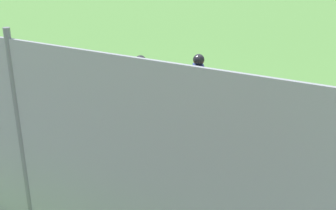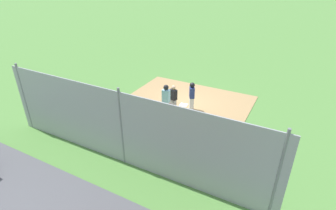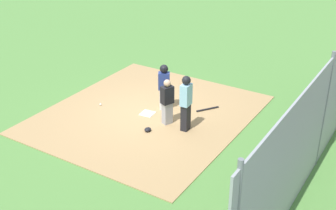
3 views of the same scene
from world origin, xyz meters
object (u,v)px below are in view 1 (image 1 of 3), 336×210
object	(u,v)px
umpire	(141,91)
runner	(198,81)
home_plate	(181,107)
catcher_mask	(136,108)
baseball	(195,84)
catcher	(158,89)
baseball_bat	(204,141)

from	to	relation	value
umpire	runner	distance (m)	1.61
home_plate	catcher_mask	size ratio (longest dim) A/B	1.83
baseball	home_plate	bearing A→B (deg)	-78.72
home_plate	umpire	distance (m)	1.93
runner	baseball	world-z (taller)	runner
home_plate	catcher	distance (m)	1.23
umpire	baseball	xyz separation A→B (m)	(-0.09, 3.41, -0.95)
runner	baseball_bat	size ratio (longest dim) A/B	1.92
catcher_mask	home_plate	bearing A→B (deg)	34.88
catcher_mask	baseball	distance (m)	2.53
umpire	baseball_bat	world-z (taller)	umpire
home_plate	catcher_mask	xyz separation A→B (m)	(-0.99, -0.69, 0.05)
baseball_bat	baseball	distance (m)	3.78
catcher	runner	world-z (taller)	runner
baseball_bat	baseball	bearing A→B (deg)	151.16
runner	baseball	distance (m)	2.44
home_plate	runner	world-z (taller)	runner
runner	catcher_mask	distance (m)	1.86
runner	catcher_mask	world-z (taller)	runner
catcher_mask	runner	bearing A→B (deg)	14.07
catcher	baseball	bearing A→B (deg)	25.37
catcher_mask	baseball	world-z (taller)	catcher_mask
umpire	catcher_mask	world-z (taller)	umpire
baseball_bat	baseball	world-z (taller)	baseball
catcher	runner	bearing A→B (deg)	-29.72
umpire	runner	world-z (taller)	umpire
catcher_mask	baseball	xyz separation A→B (m)	(0.63, 2.45, -0.02)
umpire	baseball	world-z (taller)	umpire
catcher	umpire	distance (m)	0.75
umpire	catcher_mask	bearing A→B (deg)	34.24
umpire	runner	xyz separation A→B (m)	(0.87, 1.36, -0.05)
baseball_bat	umpire	bearing A→B (deg)	-144.27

